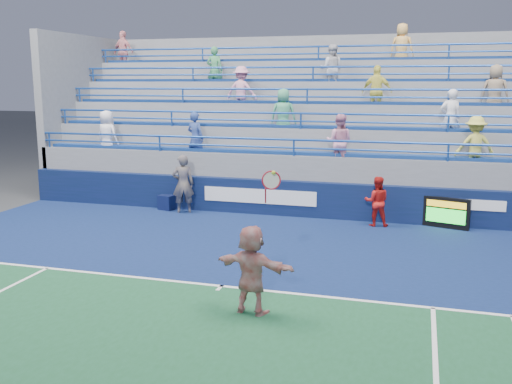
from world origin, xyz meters
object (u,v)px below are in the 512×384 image
(judge_chair, at_px, (168,201))
(tennis_player, at_px, (252,270))
(ball_girl, at_px, (377,201))
(line_judge, at_px, (183,184))
(serve_speed_board, at_px, (446,213))

(judge_chair, xyz_separation_m, tennis_player, (5.03, -7.38, 0.54))
(ball_girl, bearing_deg, line_judge, -6.99)
(tennis_player, bearing_deg, judge_chair, 124.26)
(judge_chair, relative_size, tennis_player, 0.33)
(tennis_player, relative_size, ball_girl, 1.81)
(ball_girl, bearing_deg, tennis_player, 70.20)
(judge_chair, bearing_deg, serve_speed_board, -0.46)
(serve_speed_board, height_order, line_judge, line_judge)
(line_judge, height_order, ball_girl, line_judge)
(tennis_player, height_order, ball_girl, tennis_player)
(judge_chair, xyz_separation_m, ball_girl, (6.68, -0.35, 0.44))
(serve_speed_board, bearing_deg, judge_chair, 179.54)
(judge_chair, relative_size, line_judge, 0.47)
(line_judge, bearing_deg, tennis_player, 97.21)
(serve_speed_board, xyz_separation_m, ball_girl, (-1.92, -0.28, 0.28))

